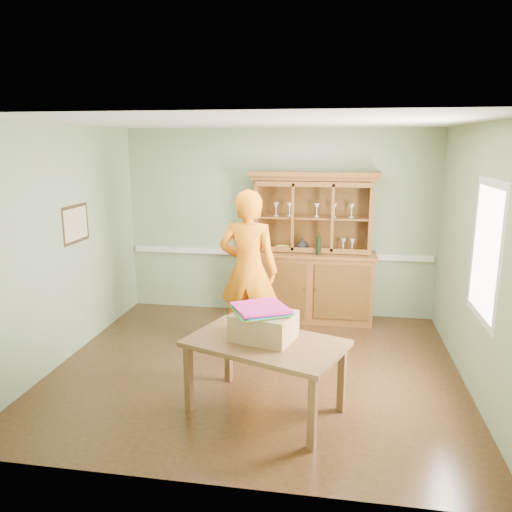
% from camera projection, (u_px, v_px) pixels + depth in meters
% --- Properties ---
extents(floor, '(4.50, 4.50, 0.00)m').
position_uv_depth(floor, '(256.00, 368.00, 5.65)').
color(floor, '#4F2F19').
rests_on(floor, ground).
extents(ceiling, '(4.50, 4.50, 0.00)m').
position_uv_depth(ceiling, '(256.00, 122.00, 5.05)').
color(ceiling, white).
rests_on(ceiling, wall_back).
extents(wall_back, '(4.50, 0.00, 4.50)m').
position_uv_depth(wall_back, '(278.00, 223.00, 7.27)').
color(wall_back, gray).
rests_on(wall_back, floor).
extents(wall_left, '(0.00, 4.00, 4.00)m').
position_uv_depth(wall_left, '(62.00, 245.00, 5.71)').
color(wall_left, gray).
rests_on(wall_left, floor).
extents(wall_right, '(0.00, 4.00, 4.00)m').
position_uv_depth(wall_right, '(477.00, 260.00, 4.99)').
color(wall_right, gray).
rests_on(wall_right, floor).
extents(wall_front, '(4.50, 0.00, 4.50)m').
position_uv_depth(wall_front, '(209.00, 314.00, 3.43)').
color(wall_front, gray).
rests_on(wall_front, floor).
extents(chair_rail, '(4.41, 0.05, 0.08)m').
position_uv_depth(chair_rail, '(278.00, 253.00, 7.35)').
color(chair_rail, silver).
rests_on(chair_rail, wall_back).
extents(framed_map, '(0.03, 0.60, 0.46)m').
position_uv_depth(framed_map, '(76.00, 224.00, 5.95)').
color(framed_map, '#372516').
rests_on(framed_map, wall_left).
extents(window_panel, '(0.03, 0.96, 1.36)m').
position_uv_depth(window_panel, '(485.00, 252.00, 4.68)').
color(window_panel, silver).
rests_on(window_panel, wall_right).
extents(china_hutch, '(1.80, 0.59, 2.11)m').
position_uv_depth(china_hutch, '(312.00, 269.00, 7.10)').
color(china_hutch, brown).
rests_on(china_hutch, floor).
extents(dining_table, '(1.62, 1.28, 0.71)m').
position_uv_depth(dining_table, '(265.00, 349.00, 4.63)').
color(dining_table, brown).
rests_on(dining_table, floor).
extents(cardboard_box, '(0.64, 0.56, 0.25)m').
position_uv_depth(cardboard_box, '(264.00, 326.00, 4.64)').
color(cardboard_box, '#9E7C51').
rests_on(cardboard_box, dining_table).
extents(kite_stack, '(0.62, 0.62, 0.05)m').
position_uv_depth(kite_stack, '(261.00, 309.00, 4.64)').
color(kite_stack, '#F8FC1F').
rests_on(kite_stack, cardboard_box).
extents(person, '(0.74, 0.50, 1.97)m').
position_uv_depth(person, '(248.00, 271.00, 6.02)').
color(person, orange).
rests_on(person, floor).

